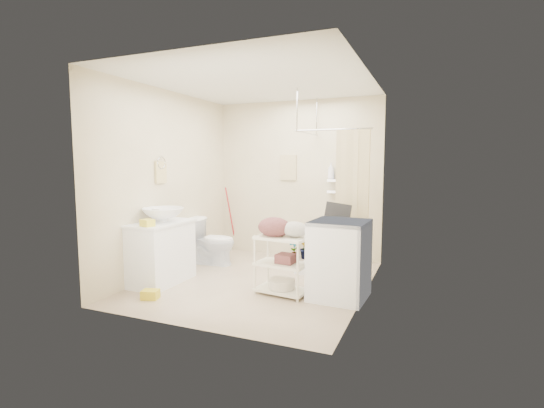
{
  "coord_description": "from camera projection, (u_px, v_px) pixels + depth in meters",
  "views": [
    {
      "loc": [
        2.12,
        -4.66,
        1.59
      ],
      "look_at": [
        0.1,
        0.25,
        1.02
      ],
      "focal_mm": 26.0,
      "sensor_mm": 36.0,
      "label": 1
    }
  ],
  "objects": [
    {
      "name": "floor",
      "position": [
        258.0,
        282.0,
        5.26
      ],
      "size": [
        3.2,
        3.2,
        0.0
      ],
      "primitive_type": "plane",
      "color": "#BFAB8F",
      "rests_on": "ground"
    },
    {
      "name": "ceiling",
      "position": [
        257.0,
        82.0,
        4.98
      ],
      "size": [
        2.8,
        3.2,
        0.04
      ],
      "primitive_type": "cube",
      "color": "silver",
      "rests_on": "ground"
    },
    {
      "name": "wall_back",
      "position": [
        297.0,
        180.0,
        6.59
      ],
      "size": [
        2.8,
        0.04,
        2.6
      ],
      "primitive_type": "cube",
      "color": "beige",
      "rests_on": "ground"
    },
    {
      "name": "wall_front",
      "position": [
        186.0,
        193.0,
        3.65
      ],
      "size": [
        2.8,
        0.04,
        2.6
      ],
      "primitive_type": "cube",
      "color": "beige",
      "rests_on": "ground"
    },
    {
      "name": "wall_left",
      "position": [
        169.0,
        182.0,
        5.65
      ],
      "size": [
        0.04,
        3.2,
        2.6
      ],
      "primitive_type": "cube",
      "color": "beige",
      "rests_on": "ground"
    },
    {
      "name": "wall_right",
      "position": [
        367.0,
        187.0,
        4.59
      ],
      "size": [
        0.04,
        3.2,
        2.6
      ],
      "primitive_type": "cube",
      "color": "beige",
      "rests_on": "ground"
    },
    {
      "name": "vanity",
      "position": [
        162.0,
        252.0,
        5.18
      ],
      "size": [
        0.52,
        0.92,
        0.81
      ],
      "primitive_type": "cube",
      "rotation": [
        0.0,
        0.0,
        0.0
      ],
      "color": "white",
      "rests_on": "ground"
    },
    {
      "name": "sink",
      "position": [
        163.0,
        215.0,
        5.16
      ],
      "size": [
        0.68,
        0.68,
        0.18
      ],
      "primitive_type": "imported",
      "rotation": [
        0.0,
        0.0,
        0.34
      ],
      "color": "white",
      "rests_on": "vanity"
    },
    {
      "name": "counter_basket",
      "position": [
        147.0,
        223.0,
        4.79
      ],
      "size": [
        0.18,
        0.16,
        0.09
      ],
      "primitive_type": "cube",
      "rotation": [
        0.0,
        0.0,
        -0.29
      ],
      "color": "yellow",
      "rests_on": "vanity"
    },
    {
      "name": "floor_basket",
      "position": [
        150.0,
        293.0,
        4.59
      ],
      "size": [
        0.32,
        0.28,
        0.15
      ],
      "primitive_type": "cube",
      "rotation": [
        0.0,
        0.0,
        0.28
      ],
      "color": "yellow",
      "rests_on": "ground"
    },
    {
      "name": "toilet",
      "position": [
        213.0,
        241.0,
        6.14
      ],
      "size": [
        0.74,
        0.45,
        0.73
      ],
      "primitive_type": "imported",
      "rotation": [
        0.0,
        0.0,
        1.64
      ],
      "color": "white",
      "rests_on": "ground"
    },
    {
      "name": "mop",
      "position": [
        229.0,
        219.0,
        7.08
      ],
      "size": [
        0.14,
        0.14,
        1.14
      ],
      "primitive_type": null,
      "rotation": [
        0.0,
        0.0,
        0.4
      ],
      "color": "#B11922",
      "rests_on": "ground"
    },
    {
      "name": "potted_plant_a",
      "position": [
        294.0,
        248.0,
        6.52
      ],
      "size": [
        0.18,
        0.13,
        0.34
      ],
      "primitive_type": "imported",
      "rotation": [
        0.0,
        0.0,
        -0.04
      ],
      "color": "brown",
      "rests_on": "ground"
    },
    {
      "name": "potted_plant_b",
      "position": [
        306.0,
        248.0,
        6.47
      ],
      "size": [
        0.25,
        0.24,
        0.37
      ],
      "primitive_type": "imported",
      "rotation": [
        0.0,
        0.0,
        -0.45
      ],
      "color": "brown",
      "rests_on": "ground"
    },
    {
      "name": "hanging_towel",
      "position": [
        288.0,
        168.0,
        6.61
      ],
      "size": [
        0.28,
        0.03,
        0.42
      ],
      "primitive_type": "cube",
      "color": "beige",
      "rests_on": "wall_back"
    },
    {
      "name": "towel_ring",
      "position": [
        161.0,
        171.0,
        5.44
      ],
      "size": [
        0.04,
        0.22,
        0.34
      ],
      "primitive_type": null,
      "color": "#D9C57E",
      "rests_on": "wall_left"
    },
    {
      "name": "tp_holder",
      "position": [
        174.0,
        222.0,
        5.74
      ],
      "size": [
        0.08,
        0.12,
        0.14
      ],
      "primitive_type": null,
      "color": "white",
      "rests_on": "wall_left"
    },
    {
      "name": "shower",
      "position": [
        340.0,
        199.0,
        5.79
      ],
      "size": [
        1.1,
        1.1,
        2.1
      ],
      "primitive_type": null,
      "color": "white",
      "rests_on": "ground"
    },
    {
      "name": "shampoo_bottle_a",
      "position": [
        331.0,
        171.0,
        6.29
      ],
      "size": [
        0.13,
        0.13,
        0.27
      ],
      "primitive_type": "imported",
      "rotation": [
        0.0,
        0.0,
        0.3
      ],
      "color": "white",
      "rests_on": "shower"
    },
    {
      "name": "shampoo_bottle_b",
      "position": [
        338.0,
        174.0,
        6.25
      ],
      "size": [
        0.07,
        0.07,
        0.15
      ],
      "primitive_type": "imported",
      "rotation": [
        0.0,
        0.0,
        0.03
      ],
      "color": "#345BA1",
      "rests_on": "shower"
    },
    {
      "name": "washing_machine",
      "position": [
        339.0,
        259.0,
        4.59
      ],
      "size": [
        0.66,
        0.68,
        0.92
      ],
      "primitive_type": "cube",
      "rotation": [
        0.0,
        0.0,
        -0.05
      ],
      "color": "white",
      "rests_on": "ground"
    },
    {
      "name": "laundry_rack",
      "position": [
        282.0,
        260.0,
        4.72
      ],
      "size": [
        0.66,
        0.43,
        0.85
      ],
      "primitive_type": null,
      "rotation": [
        0.0,
        0.0,
        -0.12
      ],
      "color": "white",
      "rests_on": "ground"
    },
    {
      "name": "ironing_board",
      "position": [
        332.0,
        246.0,
        4.85
      ],
      "size": [
        0.33,
        0.15,
        1.13
      ],
      "primitive_type": null,
      "rotation": [
        0.0,
        0.0,
        0.18
      ],
      "color": "black",
      "rests_on": "ground"
    }
  ]
}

